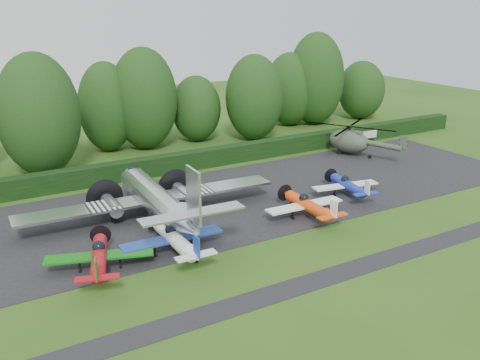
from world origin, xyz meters
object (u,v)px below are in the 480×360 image
sign_board (367,135)px  light_plane_orange (308,205)px  helicopter (349,139)px  light_plane_blue (348,185)px  transport_plane (156,200)px  light_plane_red (99,257)px  light_plane_white (175,239)px

sign_board → light_plane_orange: bearing=-147.0°
helicopter → sign_board: (5.40, 2.60, -0.74)m
light_plane_orange → light_plane_blue: light_plane_orange is taller
transport_plane → sign_board: (33.44, 10.52, -0.84)m
light_plane_red → light_plane_orange: 18.31m
helicopter → transport_plane: bearing=-147.3°
light_plane_blue → sign_board: bearing=31.5°
transport_plane → light_plane_red: transport_plane is taller
transport_plane → light_plane_red: bearing=-139.6°
light_plane_red → light_plane_blue: 25.14m
transport_plane → sign_board: transport_plane is taller
light_plane_white → helicopter: 32.50m
light_plane_white → helicopter: bearing=25.2°
light_plane_blue → light_plane_red: bearing=176.7°
transport_plane → light_plane_orange: bearing=-28.6°
light_plane_blue → helicopter: bearing=38.0°
sign_board → helicopter: bearing=-157.6°
light_plane_orange → light_plane_blue: bearing=18.2°
light_plane_red → light_plane_blue: size_ratio=1.11×
light_plane_orange → helicopter: (16.50, 13.55, 0.76)m
light_plane_orange → helicopter: 21.37m
light_plane_blue → helicopter: 14.86m
transport_plane → light_plane_orange: (11.54, -5.63, -0.86)m
transport_plane → light_plane_white: (-1.15, -6.35, -0.77)m
transport_plane → light_plane_red: size_ratio=2.92×
light_plane_white → light_plane_blue: 19.60m
helicopter → light_plane_blue: bearing=-114.7°
light_plane_orange → helicopter: bearing=37.3°
light_plane_blue → helicopter: (9.86, 11.09, 0.86)m
transport_plane → light_plane_orange: size_ratio=2.98×
sign_board → light_plane_red: bearing=-160.7°
light_plane_white → sign_board: light_plane_white is taller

